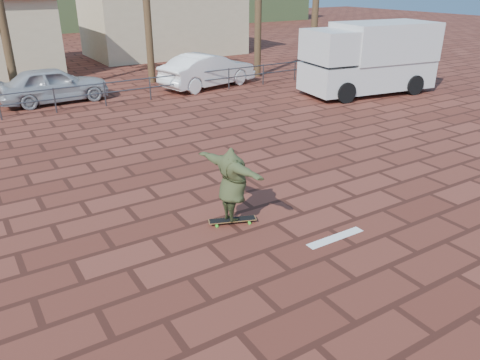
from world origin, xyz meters
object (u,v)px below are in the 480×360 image
(campervan, at_px, (370,57))
(car_white, at_px, (208,70))
(longboard, at_px, (232,220))
(car_silver, at_px, (54,85))
(skateboarder, at_px, (232,184))

(campervan, bearing_deg, car_white, 146.03)
(longboard, distance_m, car_silver, 13.36)
(skateboarder, bearing_deg, longboard, -107.92)
(skateboarder, bearing_deg, campervan, -66.17)
(campervan, bearing_deg, skateboarder, -139.79)
(skateboarder, distance_m, car_silver, 13.35)
(campervan, xyz_separation_m, car_white, (-5.63, 5.05, -0.83))
(car_white, bearing_deg, car_silver, 71.37)
(campervan, bearing_deg, longboard, -139.79)
(longboard, height_order, skateboarder, skateboarder)
(longboard, xyz_separation_m, campervan, (11.84, 7.48, 1.56))
(skateboarder, height_order, car_silver, skateboarder)
(car_silver, bearing_deg, longboard, -177.33)
(longboard, relative_size, campervan, 0.17)
(car_white, bearing_deg, longboard, 141.39)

